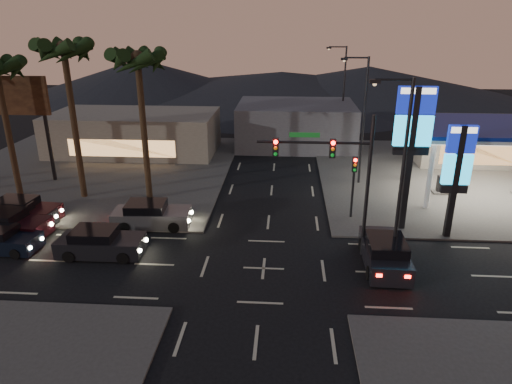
# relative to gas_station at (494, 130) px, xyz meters

# --- Properties ---
(ground) EXTENTS (140.00, 140.00, 0.00)m
(ground) POSITION_rel_gas_station_xyz_m (-16.00, -12.00, -5.08)
(ground) COLOR black
(ground) RESTS_ON ground
(corner_lot_ne) EXTENTS (24.00, 24.00, 0.12)m
(corner_lot_ne) POSITION_rel_gas_station_xyz_m (0.00, 4.00, -5.02)
(corner_lot_ne) COLOR #47443F
(corner_lot_ne) RESTS_ON ground
(corner_lot_nw) EXTENTS (24.00, 24.00, 0.12)m
(corner_lot_nw) POSITION_rel_gas_station_xyz_m (-32.00, 4.00, -5.02)
(corner_lot_nw) COLOR #47443F
(corner_lot_nw) RESTS_ON ground
(gas_station) EXTENTS (12.20, 8.20, 5.47)m
(gas_station) POSITION_rel_gas_station_xyz_m (0.00, 0.00, 0.00)
(gas_station) COLOR silver
(gas_station) RESTS_ON ground
(convenience_store) EXTENTS (10.00, 6.00, 4.00)m
(convenience_store) POSITION_rel_gas_station_xyz_m (2.00, 9.00, -3.08)
(convenience_store) COLOR #726B5B
(convenience_store) RESTS_ON ground
(pylon_sign_tall) EXTENTS (2.20, 0.35, 9.00)m
(pylon_sign_tall) POSITION_rel_gas_station_xyz_m (-7.50, -6.50, 1.31)
(pylon_sign_tall) COLOR black
(pylon_sign_tall) RESTS_ON ground
(pylon_sign_short) EXTENTS (1.60, 0.35, 7.00)m
(pylon_sign_short) POSITION_rel_gas_station_xyz_m (-5.00, -7.50, -0.42)
(pylon_sign_short) COLOR black
(pylon_sign_short) RESTS_ON ground
(traffic_signal_mast) EXTENTS (6.10, 0.39, 8.00)m
(traffic_signal_mast) POSITION_rel_gas_station_xyz_m (-12.24, -10.01, 0.15)
(traffic_signal_mast) COLOR black
(traffic_signal_mast) RESTS_ON ground
(pedestal_signal) EXTENTS (0.32, 0.39, 4.30)m
(pedestal_signal) POSITION_rel_gas_station_xyz_m (-10.50, -5.02, -2.16)
(pedestal_signal) COLOR black
(pedestal_signal) RESTS_ON ground
(streetlight_near) EXTENTS (2.14, 0.25, 10.00)m
(streetlight_near) POSITION_rel_gas_station_xyz_m (-9.21, -11.00, 0.64)
(streetlight_near) COLOR black
(streetlight_near) RESTS_ON ground
(streetlight_mid) EXTENTS (2.14, 0.25, 10.00)m
(streetlight_mid) POSITION_rel_gas_station_xyz_m (-9.21, 2.00, 0.64)
(streetlight_mid) COLOR black
(streetlight_mid) RESTS_ON ground
(streetlight_far) EXTENTS (2.14, 0.25, 10.00)m
(streetlight_far) POSITION_rel_gas_station_xyz_m (-9.21, 16.00, 0.64)
(streetlight_far) COLOR black
(streetlight_far) RESTS_ON ground
(palm_a) EXTENTS (4.41, 4.41, 10.86)m
(palm_a) POSITION_rel_gas_station_xyz_m (-25.00, -2.50, 4.35)
(palm_a) COLOR black
(palm_a) RESTS_ON ground
(palm_b) EXTENTS (4.41, 4.41, 11.46)m
(palm_b) POSITION_rel_gas_station_xyz_m (-30.00, -2.50, 4.89)
(palm_b) COLOR black
(palm_b) RESTS_ON ground
(billboard) EXTENTS (6.00, 0.30, 8.50)m
(billboard) POSITION_rel_gas_station_xyz_m (-36.50, 1.00, 1.25)
(billboard) COLOR black
(billboard) RESTS_ON ground
(building_far_west) EXTENTS (16.00, 8.00, 4.00)m
(building_far_west) POSITION_rel_gas_station_xyz_m (-30.00, 10.00, -3.08)
(building_far_west) COLOR #726B5B
(building_far_west) RESTS_ON ground
(building_far_mid) EXTENTS (12.00, 9.00, 4.40)m
(building_far_mid) POSITION_rel_gas_station_xyz_m (-14.00, 14.00, -2.88)
(building_far_mid) COLOR #4C4C51
(building_far_mid) RESTS_ON ground
(hill_left) EXTENTS (40.00, 40.00, 6.00)m
(hill_left) POSITION_rel_gas_station_xyz_m (-41.00, 48.00, -2.08)
(hill_left) COLOR black
(hill_left) RESTS_ON ground
(hill_right) EXTENTS (50.00, 50.00, 5.00)m
(hill_right) POSITION_rel_gas_station_xyz_m (-1.00, 48.00, -2.58)
(hill_right) COLOR black
(hill_right) RESTS_ON ground
(hill_center) EXTENTS (60.00, 60.00, 4.00)m
(hill_center) POSITION_rel_gas_station_xyz_m (-16.00, 48.00, -3.08)
(hill_center) COLOR black
(hill_center) RESTS_ON ground
(car_lane_a_front) EXTENTS (4.94, 2.17, 1.59)m
(car_lane_a_front) POSITION_rel_gas_station_xyz_m (-25.32, -11.09, -4.34)
(car_lane_a_front) COLOR black
(car_lane_a_front) RESTS_ON ground
(car_lane_a_mid) EXTENTS (5.23, 2.57, 1.65)m
(car_lane_a_mid) POSITION_rel_gas_station_xyz_m (-31.96, -9.15, -4.31)
(car_lane_a_mid) COLOR black
(car_lane_a_mid) RESTS_ON ground
(car_lane_a_rear) EXTENTS (4.47, 2.08, 1.43)m
(car_lane_a_rear) POSITION_rel_gas_station_xyz_m (-31.27, -10.96, -4.42)
(car_lane_a_rear) COLOR black
(car_lane_a_rear) RESTS_ON ground
(car_lane_b_front) EXTENTS (5.13, 2.37, 1.64)m
(car_lane_b_front) POSITION_rel_gas_station_xyz_m (-23.54, -7.12, -4.32)
(car_lane_b_front) COLOR #5B5B5E
(car_lane_b_front) RESTS_ON ground
(car_lane_b_mid) EXTENTS (4.87, 2.24, 1.56)m
(car_lane_b_mid) POSITION_rel_gas_station_xyz_m (-32.11, -7.98, -4.36)
(car_lane_b_mid) COLOR black
(car_lane_b_mid) RESTS_ON ground
(car_lane_b_rear) EXTENTS (5.04, 2.38, 1.60)m
(car_lane_b_rear) POSITION_rel_gas_station_xyz_m (-32.27, -7.01, -4.34)
(car_lane_b_rear) COLOR #340E13
(car_lane_b_rear) RESTS_ON ground
(suv_station) EXTENTS (2.29, 5.11, 1.68)m
(suv_station) POSITION_rel_gas_station_xyz_m (-9.50, -11.23, -4.30)
(suv_station) COLOR black
(suv_station) RESTS_ON ground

